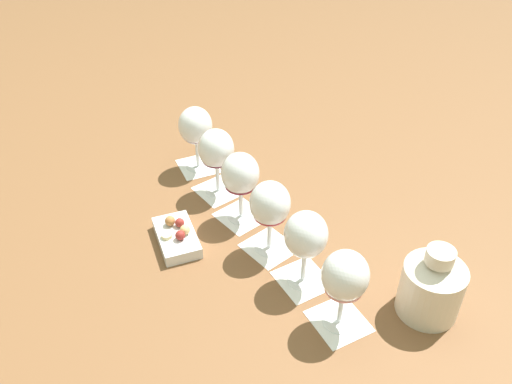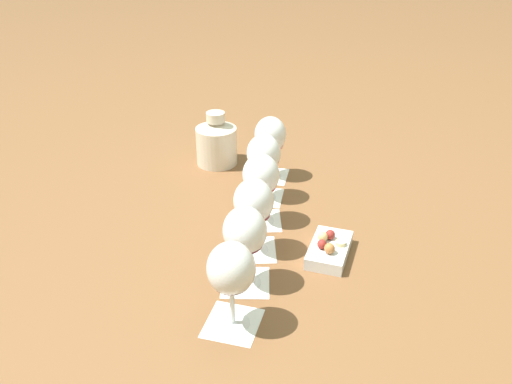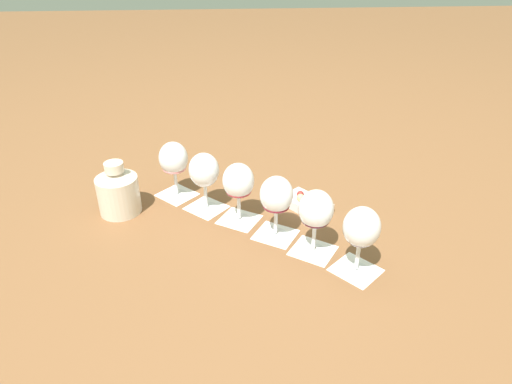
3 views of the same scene
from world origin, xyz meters
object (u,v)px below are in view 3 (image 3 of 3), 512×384
Objects in this scene: wine_glass_1 at (204,172)px; wine_glass_5 at (361,230)px; snack_dish at (307,203)px; wine_glass_0 at (174,160)px; ceramic_vase at (118,191)px; wine_glass_2 at (238,183)px; wine_glass_4 at (316,212)px; wine_glass_3 at (276,197)px.

wine_glass_5 is at bearing 49.48° from wine_glass_1.
wine_glass_1 reaches higher than snack_dish.
wine_glass_0 reaches higher than ceramic_vase.
wine_glass_4 is at bearing 49.07° from wine_glass_2.
wine_glass_1 is 0.26m from ceramic_vase.
wine_glass_3 is at bearing -39.92° from snack_dish.
wine_glass_0 reaches higher than snack_dish.
wine_glass_0 is 0.42m from snack_dish.
wine_glass_0 and wine_glass_2 have the same top height.
wine_glass_0 is at bearing -129.55° from wine_glass_2.
snack_dish is (-0.29, -0.07, -0.10)m from wine_glass_5.
wine_glass_2 is at bearing -130.73° from wine_glass_3.
wine_glass_4 is 0.23m from snack_dish.
wine_glass_2 is 1.09× the size of snack_dish.
wine_glass_0 is 1.00× the size of wine_glass_2.
ceramic_vase is (-0.32, -0.62, -0.05)m from wine_glass_5.
ceramic_vase is 0.55m from snack_dish.
wine_glass_0 and wine_glass_5 have the same top height.
wine_glass_5 is at bearing 62.93° from ceramic_vase.
wine_glass_4 is at bearing 48.85° from wine_glass_3.
wine_glass_4 is (0.08, 0.09, -0.00)m from wine_glass_3.
wine_glass_0 is 1.00× the size of wine_glass_5.
wine_glass_3 is at bearing 49.27° from wine_glass_2.
wine_glass_2 is at bearing -131.68° from wine_glass_5.
wine_glass_4 is at bearing 50.37° from wine_glass_1.
snack_dish is (0.03, 0.55, -0.05)m from ceramic_vase.
wine_glass_3 is 1.09× the size of snack_dish.
wine_glass_1 and wine_glass_4 have the same top height.
wine_glass_2 and wine_glass_5 have the same top height.
wine_glass_0 is 0.37m from wine_glass_3.
wine_glass_3 is at bearing 51.10° from wine_glass_1.
wine_glass_3 is (0.08, 0.10, 0.00)m from wine_glass_2.
wine_glass_4 is 1.00× the size of wine_glass_5.
ceramic_vase is at bearing -117.07° from wine_glass_5.
wine_glass_0 is at bearing -105.53° from snack_dish.
wine_glass_3 is (0.24, 0.28, -0.00)m from wine_glass_0.
wine_glass_1 is 1.00× the size of wine_glass_2.
wine_glass_0 is 1.00× the size of wine_glass_3.
wine_glass_2 reaches higher than ceramic_vase.
wine_glass_5 reaches higher than snack_dish.
wine_glass_3 is 0.12m from wine_glass_4.
wine_glass_4 is (0.32, 0.37, -0.00)m from wine_glass_0.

